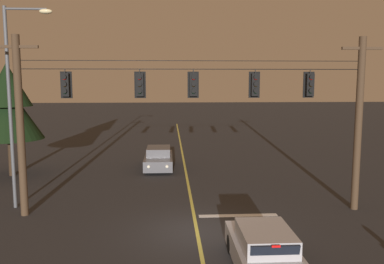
{
  "coord_description": "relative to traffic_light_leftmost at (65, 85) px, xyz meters",
  "views": [
    {
      "loc": [
        -1.05,
        -14.89,
        5.79
      ],
      "look_at": [
        0.0,
        3.34,
        3.43
      ],
      "focal_mm": 37.84,
      "sensor_mm": 36.0,
      "label": 1
    }
  ],
  "objects": [
    {
      "name": "ground_plane",
      "position": [
        5.35,
        -2.32,
        -5.59
      ],
      "size": [
        180.0,
        180.0,
        0.0
      ],
      "primitive_type": "plane",
      "color": "#28282B"
    },
    {
      "name": "lane_centre_stripe",
      "position": [
        5.35,
        6.02,
        -5.58
      ],
      "size": [
        0.14,
        60.0,
        0.01
      ],
      "primitive_type": "cube",
      "color": "#D1C64C",
      "rests_on": "ground"
    },
    {
      "name": "stop_bar_paint",
      "position": [
        7.25,
        -0.58,
        -5.58
      ],
      "size": [
        3.4,
        0.36,
        0.01
      ],
      "primitive_type": "cube",
      "color": "silver",
      "rests_on": "ground"
    },
    {
      "name": "signal_span_assembly",
      "position": [
        5.35,
        0.02,
        -1.62
      ],
      "size": [
        16.37,
        0.32,
        7.64
      ],
      "color": "#423021",
      "rests_on": "ground"
    },
    {
      "name": "traffic_light_leftmost",
      "position": [
        0.0,
        0.0,
        0.0
      ],
      "size": [
        0.48,
        0.41,
        1.22
      ],
      "color": "black"
    },
    {
      "name": "traffic_light_left_inner",
      "position": [
        3.09,
        0.0,
        0.0
      ],
      "size": [
        0.48,
        0.41,
        1.22
      ],
      "color": "black"
    },
    {
      "name": "traffic_light_centre",
      "position": [
        5.35,
        0.0,
        0.0
      ],
      "size": [
        0.48,
        0.41,
        1.22
      ],
      "color": "black"
    },
    {
      "name": "traffic_light_right_inner",
      "position": [
        7.99,
        0.0,
        0.0
      ],
      "size": [
        0.48,
        0.41,
        1.22
      ],
      "color": "black"
    },
    {
      "name": "traffic_light_rightmost",
      "position": [
        10.38,
        0.0,
        0.0
      ],
      "size": [
        0.48,
        0.41,
        1.22
      ],
      "color": "black"
    },
    {
      "name": "car_waiting_near_lane",
      "position": [
        7.15,
        -5.72,
        -4.94
      ],
      "size": [
        1.8,
        4.33,
        1.39
      ],
      "color": "#A5A5AD",
      "rests_on": "ground"
    },
    {
      "name": "car_oncoming_lead",
      "position": [
        3.61,
        9.07,
        -4.94
      ],
      "size": [
        1.8,
        4.42,
        1.39
      ],
      "color": "#4C4C51",
      "rests_on": "ground"
    },
    {
      "name": "street_lamp_corner",
      "position": [
        -2.46,
        1.13,
        -0.28
      ],
      "size": [
        2.11,
        0.3,
        8.95
      ],
      "color": "#4C4F54",
      "rests_on": "ground"
    },
    {
      "name": "tree_verge_near",
      "position": [
        -5.28,
        7.55,
        -1.29
      ],
      "size": [
        3.97,
        3.97,
        6.81
      ],
      "color": "#332316",
      "rests_on": "ground"
    }
  ]
}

